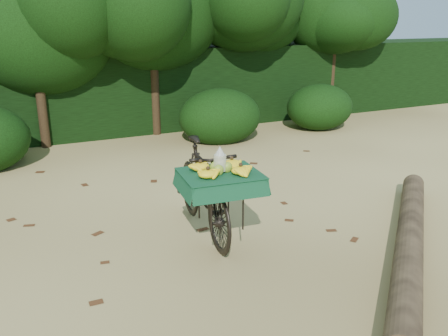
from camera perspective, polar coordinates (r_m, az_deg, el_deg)
name	(u,v)px	position (r m, az deg, el deg)	size (l,w,h in m)	color
ground	(262,236)	(5.58, 4.59, -8.19)	(80.00, 80.00, 0.00)	tan
vendor_bicycle	(204,188)	(5.44, -2.47, -2.40)	(0.86, 1.90, 1.11)	black
fallen_log	(410,239)	(5.55, 21.44, -8.00)	(0.28, 0.28, 3.90)	brown
hedge_backdrop	(122,89)	(11.03, -12.22, 9.26)	(26.00, 1.80, 1.80)	black
tree_row	(96,41)	(10.01, -15.20, 14.58)	(14.50, 2.00, 4.00)	black
bush_clumps	(174,124)	(9.36, -6.05, 5.32)	(8.80, 1.70, 0.90)	black
leaf_litter	(236,216)	(6.10, 1.50, -5.78)	(7.00, 7.30, 0.01)	#492813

